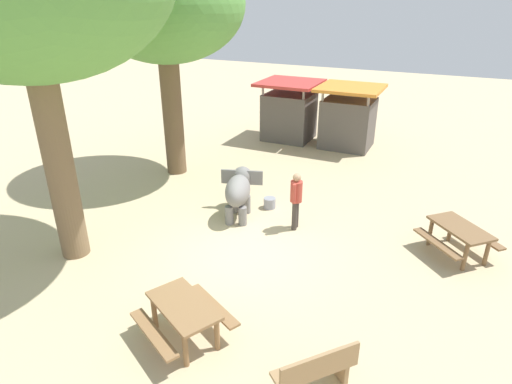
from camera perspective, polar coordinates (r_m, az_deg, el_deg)
name	(u,v)px	position (r m, az deg, el deg)	size (l,w,h in m)	color
ground_plane	(243,250)	(11.10, -1.75, -7.55)	(60.00, 60.00, 0.00)	tan
elephant	(239,190)	(12.39, -2.25, 0.31)	(1.36, 1.84, 1.27)	slate
person_handler	(296,197)	(11.67, 5.27, -0.65)	(0.32, 0.51, 1.62)	#3F3833
shade_tree_main	(164,6)	(15.02, -11.97, 22.78)	(5.19, 4.76, 7.47)	brown
wooden_bench	(316,370)	(7.50, 7.88, -22.07)	(1.22, 1.32, 0.88)	#9E7A51
picnic_table_near	(459,234)	(11.70, 25.07, -4.97)	(2.11, 2.11, 0.78)	brown
picnic_table_far	(184,313)	(8.35, -9.43, -15.33)	(2.01, 2.00, 0.78)	olive
market_stall_red	(289,113)	(19.33, 4.37, 10.22)	(2.50, 2.50, 2.52)	#59514C
market_stall_orange	(348,120)	(18.60, 11.95, 9.19)	(2.50, 2.50, 2.52)	#59514C
feed_bucket	(270,203)	(13.10, 1.81, -1.44)	(0.36, 0.36, 0.32)	gray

